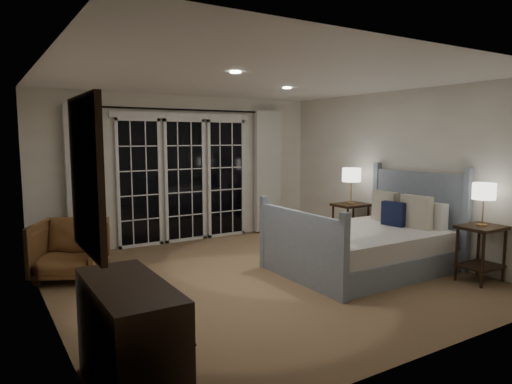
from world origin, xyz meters
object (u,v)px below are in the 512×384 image
lamp_left (484,192)px  lamp_right (352,175)px  dresser (130,340)px  nightstand_left (481,245)px  armchair (70,250)px  nightstand_right (350,218)px  bed (366,245)px

lamp_left → lamp_right: lamp_right is taller
dresser → nightstand_left: bearing=3.0°
lamp_left → armchair: (-4.33, 2.81, -0.75)m
lamp_left → dresser: (-4.46, -0.24, -0.72)m
nightstand_right → dresser: 5.06m
armchair → dresser: (-0.13, -3.05, 0.03)m
bed → armchair: bearing=154.6°
nightstand_right → lamp_right: 0.71m
lamp_right → nightstand_left: bearing=-88.7°
bed → lamp_right: size_ratio=3.77×
nightstand_left → nightstand_right: 2.26m
nightstand_right → lamp_right: (-0.00, -0.00, 0.71)m
dresser → bed: bearing=20.7°
bed → nightstand_right: bed is taller
nightstand_left → bed: bearing=125.5°
bed → lamp_left: bed is taller
bed → armchair: bed is taller
lamp_left → lamp_right: bearing=91.3°
nightstand_right → dresser: bearing=-150.5°
dresser → armchair: bearing=87.6°
bed → nightstand_left: size_ratio=3.15×
nightstand_right → armchair: 4.31m
lamp_right → bed: bearing=-124.3°
nightstand_right → dresser: (-4.41, -2.49, -0.06)m
bed → nightstand_left: 1.41m
nightstand_right → armchair: bearing=172.6°
bed → lamp_right: 1.59m
lamp_right → dresser: size_ratio=0.51×
armchair → dresser: size_ratio=0.72×
nightstand_right → armchair: armchair is taller
armchair → dresser: bearing=-64.1°
armchair → lamp_left: bearing=-4.7°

